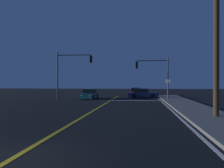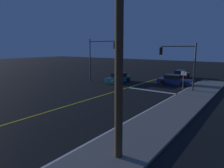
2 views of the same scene
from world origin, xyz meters
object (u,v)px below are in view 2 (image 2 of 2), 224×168
Objects in this scene: car_far_approaching_red at (181,75)px; car_side_waiting_navy at (174,80)px; traffic_signal_near_right at (181,59)px; utility_pole_right at (119,36)px; traffic_signal_far_left at (99,53)px; car_distant_tail_teal at (118,78)px; street_sign_corner at (183,79)px.

car_side_waiting_navy is at bearing -83.18° from car_far_approaching_red.
utility_pole_right reaches higher than traffic_signal_near_right.
traffic_signal_far_left is at bearing 132.14° from utility_pole_right.
traffic_signal_near_right is at bearing 179.72° from car_distant_tail_teal.
traffic_signal_far_left is at bearing 173.51° from street_sign_corner.
car_distant_tail_teal is 10.55m from street_sign_corner.
car_far_approaching_red is 12.84m from street_sign_corner.
traffic_signal_far_left reaches higher than car_distant_tail_teal.
street_sign_corner is (10.03, -3.05, 1.15)m from car_distant_tail_teal.
traffic_signal_near_right is (8.78, -0.25, 3.08)m from car_distant_tail_teal.
car_far_approaching_red is at bearing 52.31° from traffic_signal_far_left.
car_far_approaching_red and car_side_waiting_navy have the same top height.
traffic_signal_far_left reaches higher than traffic_signal_near_right.
street_sign_corner reaches higher than car_distant_tail_teal.
car_distant_tail_teal is at bearing -1.61° from traffic_signal_near_right.
traffic_signal_near_right is 2.10× the size of street_sign_corner.
traffic_signal_near_right is at bearing 99.11° from utility_pole_right.
car_side_waiting_navy is at bearing -157.17° from car_distant_tail_teal.
traffic_signal_near_right is at bearing 26.42° from car_side_waiting_navy.
street_sign_corner is at bearing 95.82° from utility_pole_right.
car_distant_tail_teal is 9.31m from traffic_signal_near_right.
traffic_signal_far_left is 20.45m from utility_pole_right.
street_sign_corner is (12.30, -1.40, -2.40)m from traffic_signal_far_left.
traffic_signal_near_right is 11.14m from traffic_signal_far_left.
utility_pole_right reaches higher than car_side_waiting_navy.
car_distant_tail_teal is at bearing 36.06° from traffic_signal_far_left.
car_side_waiting_navy is (1.07, -6.31, 0.00)m from car_far_approaching_red.
car_far_approaching_red is at bearing -172.73° from car_side_waiting_navy.
car_side_waiting_navy is 6.64m from street_sign_corner.
utility_pole_right is (5.39, -25.89, 4.77)m from car_far_approaching_red.
traffic_signal_near_right reaches higher than car_far_approaching_red.
traffic_signal_near_right reaches higher than street_sign_corner.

